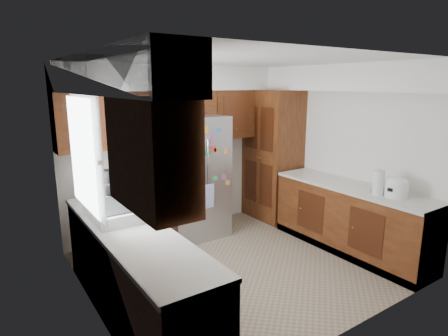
{
  "coord_description": "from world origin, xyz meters",
  "views": [
    {
      "loc": [
        -2.62,
        -3.49,
        2.24
      ],
      "look_at": [
        -0.02,
        0.35,
        1.2
      ],
      "focal_mm": 30.0,
      "sensor_mm": 36.0,
      "label": 1
    }
  ],
  "objects": [
    {
      "name": "room_shell",
      "position": [
        -0.11,
        0.36,
        1.82
      ],
      "size": [
        3.64,
        3.24,
        2.52
      ],
      "color": "white",
      "rests_on": "ground"
    },
    {
      "name": "fridge_top_items",
      "position": [
        -0.04,
        1.42,
        2.27
      ],
      "size": [
        0.55,
        0.29,
        0.28
      ],
      "color": "#13399F",
      "rests_on": "bridge_cabinet"
    },
    {
      "name": "bridge_cabinet",
      "position": [
        0.0,
        1.43,
        1.98
      ],
      "size": [
        0.96,
        0.34,
        0.35
      ],
      "primitive_type": "cube",
      "color": "#411D0C",
      "rests_on": "fridge"
    },
    {
      "name": "rice_cooker",
      "position": [
        1.5,
        -1.09,
        1.04
      ],
      "size": [
        0.28,
        0.27,
        0.24
      ],
      "color": "white",
      "rests_on": "right_counter_run"
    },
    {
      "name": "fridge",
      "position": [
        -0.0,
        1.2,
        0.9
      ],
      "size": [
        0.9,
        0.79,
        1.8
      ],
      "color": "#A3A3A9",
      "rests_on": "ground"
    },
    {
      "name": "left_counter_clutter",
      "position": [
        -1.46,
        0.82,
        1.05
      ],
      "size": [
        0.38,
        0.78,
        0.38
      ],
      "color": "black",
      "rests_on": "left_counter_run"
    },
    {
      "name": "pantry",
      "position": [
        1.5,
        1.15,
        1.07
      ],
      "size": [
        0.6,
        0.9,
        2.15
      ],
      "primitive_type": "cube",
      "color": "#411D0C",
      "rests_on": "ground"
    },
    {
      "name": "left_counter_run",
      "position": [
        -1.36,
        0.03,
        0.43
      ],
      "size": [
        1.36,
        3.2,
        0.92
      ],
      "color": "#411D0C",
      "rests_on": "ground"
    },
    {
      "name": "paper_towel",
      "position": [
        1.39,
        -0.91,
        1.07
      ],
      "size": [
        0.14,
        0.14,
        0.3
      ],
      "primitive_type": "cylinder",
      "color": "white",
      "rests_on": "right_counter_run"
    },
    {
      "name": "floor",
      "position": [
        0.0,
        0.0,
        0.0
      ],
      "size": [
        3.6,
        3.6,
        0.0
      ],
      "primitive_type": "plane",
      "color": "tan",
      "rests_on": "ground"
    },
    {
      "name": "right_counter_run",
      "position": [
        1.5,
        -0.47,
        0.42
      ],
      "size": [
        0.63,
        2.25,
        0.92
      ],
      "color": "#411D0C",
      "rests_on": "ground"
    },
    {
      "name": "sink_assembly",
      "position": [
        -1.5,
        0.1,
        0.99
      ],
      "size": [
        0.52,
        0.7,
        0.37
      ],
      "color": "silver",
      "rests_on": "left_counter_run"
    }
  ]
}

